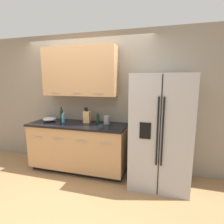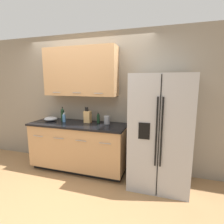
{
  "view_description": "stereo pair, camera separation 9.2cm",
  "coord_description": "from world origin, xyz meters",
  "px_view_note": "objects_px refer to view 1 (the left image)",
  "views": [
    {
      "loc": [
        1.39,
        -1.98,
        1.69
      ],
      "look_at": [
        0.59,
        0.91,
        1.17
      ],
      "focal_mm": 28.0,
      "sensor_mm": 36.0,
      "label": 1
    },
    {
      "loc": [
        1.48,
        -1.95,
        1.69
      ],
      "look_at": [
        0.59,
        0.91,
        1.17
      ],
      "focal_mm": 28.0,
      "sensor_mm": 36.0,
      "label": 2
    }
  ],
  "objects_px": {
    "refrigerator": "(160,131)",
    "mixing_bowl": "(49,119)",
    "oil_bottle": "(98,118)",
    "soap_dispenser": "(63,118)",
    "wine_bottle": "(61,115)",
    "knife_block": "(87,117)",
    "steel_canister": "(107,120)"
  },
  "relations": [
    {
      "from": "refrigerator",
      "to": "mixing_bowl",
      "type": "xyz_separation_m",
      "value": [
        -2.11,
        0.09,
        0.06
      ]
    },
    {
      "from": "oil_bottle",
      "to": "mixing_bowl",
      "type": "xyz_separation_m",
      "value": [
        -0.97,
        -0.11,
        -0.05
      ]
    },
    {
      "from": "oil_bottle",
      "to": "soap_dispenser",
      "type": "bearing_deg",
      "value": -169.82
    },
    {
      "from": "wine_bottle",
      "to": "knife_block",
      "type": "bearing_deg",
      "value": 2.12
    },
    {
      "from": "refrigerator",
      "to": "mixing_bowl",
      "type": "bearing_deg",
      "value": 177.53
    },
    {
      "from": "knife_block",
      "to": "oil_bottle",
      "type": "bearing_deg",
      "value": 7.98
    },
    {
      "from": "refrigerator",
      "to": "steel_canister",
      "type": "relative_size",
      "value": 10.71
    },
    {
      "from": "soap_dispenser",
      "to": "oil_bottle",
      "type": "height_order",
      "value": "oil_bottle"
    },
    {
      "from": "soap_dispenser",
      "to": "steel_canister",
      "type": "xyz_separation_m",
      "value": [
        0.85,
        0.1,
        0.0
      ]
    },
    {
      "from": "wine_bottle",
      "to": "steel_canister",
      "type": "xyz_separation_m",
      "value": [
        0.92,
        0.02,
        -0.05
      ]
    },
    {
      "from": "refrigerator",
      "to": "knife_block",
      "type": "height_order",
      "value": "refrigerator"
    },
    {
      "from": "soap_dispenser",
      "to": "steel_canister",
      "type": "relative_size",
      "value": 1.09
    },
    {
      "from": "refrigerator",
      "to": "oil_bottle",
      "type": "bearing_deg",
      "value": 169.73
    },
    {
      "from": "mixing_bowl",
      "to": "wine_bottle",
      "type": "bearing_deg",
      "value": 15.86
    },
    {
      "from": "wine_bottle",
      "to": "oil_bottle",
      "type": "xyz_separation_m",
      "value": [
        0.74,
        0.05,
        -0.03
      ]
    },
    {
      "from": "knife_block",
      "to": "soap_dispenser",
      "type": "bearing_deg",
      "value": -168.84
    },
    {
      "from": "refrigerator",
      "to": "mixing_bowl",
      "type": "relative_size",
      "value": 7.18
    },
    {
      "from": "steel_canister",
      "to": "knife_block",
      "type": "bearing_deg",
      "value": -179.26
    },
    {
      "from": "soap_dispenser",
      "to": "knife_block",
      "type": "bearing_deg",
      "value": 11.16
    },
    {
      "from": "wine_bottle",
      "to": "steel_canister",
      "type": "bearing_deg",
      "value": 1.54
    },
    {
      "from": "soap_dispenser",
      "to": "mixing_bowl",
      "type": "xyz_separation_m",
      "value": [
        -0.31,
        0.0,
        -0.03
      ]
    },
    {
      "from": "steel_canister",
      "to": "soap_dispenser",
      "type": "bearing_deg",
      "value": -173.57
    },
    {
      "from": "knife_block",
      "to": "wine_bottle",
      "type": "distance_m",
      "value": 0.54
    },
    {
      "from": "wine_bottle",
      "to": "soap_dispenser",
      "type": "relative_size",
      "value": 1.51
    },
    {
      "from": "oil_bottle",
      "to": "refrigerator",
      "type": "bearing_deg",
      "value": -10.27
    },
    {
      "from": "wine_bottle",
      "to": "oil_bottle",
      "type": "distance_m",
      "value": 0.74
    },
    {
      "from": "refrigerator",
      "to": "wine_bottle",
      "type": "relative_size",
      "value": 6.51
    },
    {
      "from": "knife_block",
      "to": "steel_canister",
      "type": "bearing_deg",
      "value": 0.74
    },
    {
      "from": "soap_dispenser",
      "to": "mixing_bowl",
      "type": "distance_m",
      "value": 0.31
    },
    {
      "from": "knife_block",
      "to": "refrigerator",
      "type": "bearing_deg",
      "value": -7.5
    },
    {
      "from": "refrigerator",
      "to": "steel_canister",
      "type": "distance_m",
      "value": 0.98
    },
    {
      "from": "knife_block",
      "to": "soap_dispenser",
      "type": "height_order",
      "value": "knife_block"
    }
  ]
}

